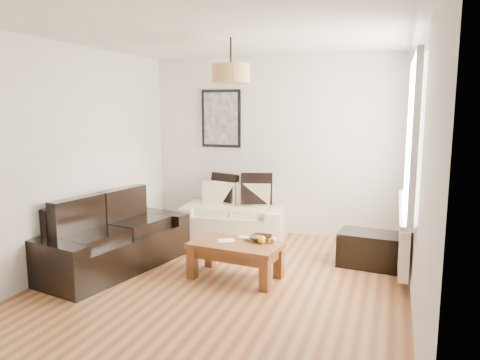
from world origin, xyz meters
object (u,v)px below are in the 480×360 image
(ottoman, at_px, (370,249))
(loveseat_cream, at_px, (234,213))
(coffee_table, at_px, (236,261))
(sofa_leather, at_px, (112,235))

(ottoman, bearing_deg, loveseat_cream, 161.84)
(loveseat_cream, height_order, coffee_table, loveseat_cream)
(loveseat_cream, bearing_deg, ottoman, -23.19)
(loveseat_cream, xyz_separation_m, ottoman, (1.94, -0.64, -0.16))
(loveseat_cream, distance_m, ottoman, 2.04)
(loveseat_cream, relative_size, sofa_leather, 0.79)
(sofa_leather, bearing_deg, coffee_table, -72.73)
(sofa_leather, relative_size, coffee_table, 1.86)
(sofa_leather, distance_m, ottoman, 3.06)
(coffee_table, height_order, ottoman, ottoman)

